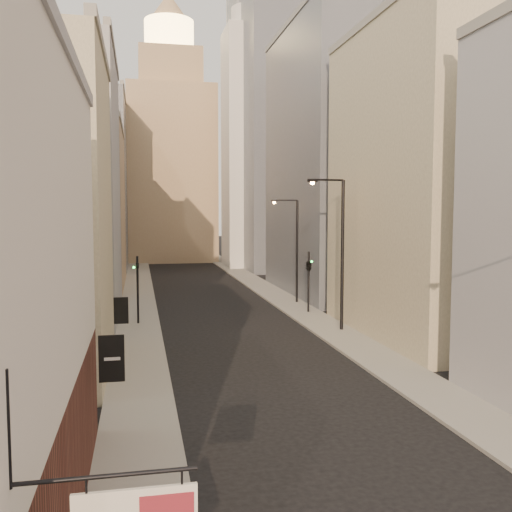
% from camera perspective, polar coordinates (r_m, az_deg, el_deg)
% --- Properties ---
extents(sidewalk_left, '(3.00, 140.00, 0.15)m').
position_cam_1_polar(sidewalk_left, '(59.78, -11.66, -3.40)').
color(sidewalk_left, gray).
rests_on(sidewalk_left, ground).
extents(sidewalk_right, '(3.00, 140.00, 0.15)m').
position_cam_1_polar(sidewalk_right, '(61.15, 0.63, -3.13)').
color(sidewalk_right, gray).
rests_on(sidewalk_right, ground).
extents(left_bldg_beige, '(8.00, 12.00, 16.00)m').
position_cam_1_polar(left_bldg_beige, '(30.73, -22.21, 3.74)').
color(left_bldg_beige, tan).
rests_on(left_bldg_beige, ground).
extents(left_bldg_grey, '(8.00, 16.00, 20.00)m').
position_cam_1_polar(left_bldg_grey, '(46.58, -18.68, 6.47)').
color(left_bldg_grey, '#A09FA5').
rests_on(left_bldg_grey, ground).
extents(left_bldg_tan, '(8.00, 18.00, 17.00)m').
position_cam_1_polar(left_bldg_tan, '(64.46, -16.70, 4.59)').
color(left_bldg_tan, tan).
rests_on(left_bldg_tan, ground).
extents(left_bldg_wingrid, '(8.00, 20.00, 24.00)m').
position_cam_1_polar(left_bldg_wingrid, '(84.48, -15.57, 6.94)').
color(left_bldg_wingrid, gray).
rests_on(left_bldg_wingrid, ground).
extents(right_bldg_beige, '(8.00, 16.00, 20.00)m').
position_cam_1_polar(right_bldg_beige, '(38.89, 16.72, 6.94)').
color(right_bldg_beige, tan).
rests_on(right_bldg_beige, ground).
extents(right_bldg_wingrid, '(8.00, 20.00, 26.00)m').
position_cam_1_polar(right_bldg_wingrid, '(57.45, 7.16, 9.26)').
color(right_bldg_wingrid, gray).
rests_on(right_bldg_wingrid, ground).
extents(highrise, '(21.00, 23.00, 51.20)m').
position_cam_1_polar(highrise, '(87.51, 4.97, 16.02)').
color(highrise, gray).
rests_on(highrise, ground).
extents(clock_tower, '(14.00, 14.00, 44.90)m').
position_cam_1_polar(clock_tower, '(96.82, -8.54, 10.07)').
color(clock_tower, tan).
rests_on(clock_tower, ground).
extents(white_tower, '(8.00, 8.00, 41.50)m').
position_cam_1_polar(white_tower, '(84.47, -0.38, 11.60)').
color(white_tower, silver).
rests_on(white_tower, ground).
extents(streetlamp_mid, '(2.71, 0.63, 10.36)m').
position_cam_1_polar(streetlamp_mid, '(38.85, 8.30, 1.06)').
color(streetlamp_mid, black).
rests_on(streetlamp_mid, ground).
extents(streetlamp_far, '(2.41, 0.59, 9.23)m').
position_cam_1_polar(streetlamp_far, '(50.42, 3.86, 1.16)').
color(streetlamp_far, black).
rests_on(streetlamp_far, ground).
extents(traffic_light_left, '(0.61, 0.55, 5.00)m').
position_cam_1_polar(traffic_light_left, '(41.76, -11.77, -1.89)').
color(traffic_light_left, black).
rests_on(traffic_light_left, ground).
extents(traffic_light_right, '(0.70, 0.70, 5.00)m').
position_cam_1_polar(traffic_light_right, '(45.65, 5.29, -0.91)').
color(traffic_light_right, black).
rests_on(traffic_light_right, ground).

